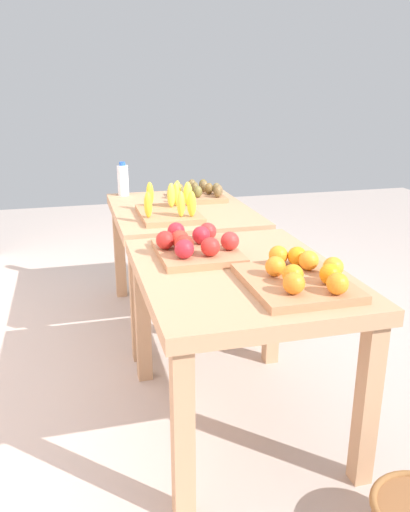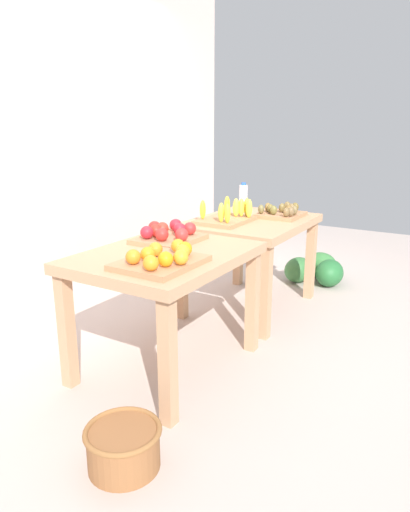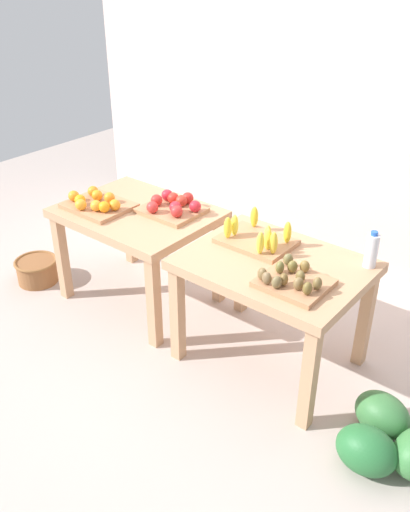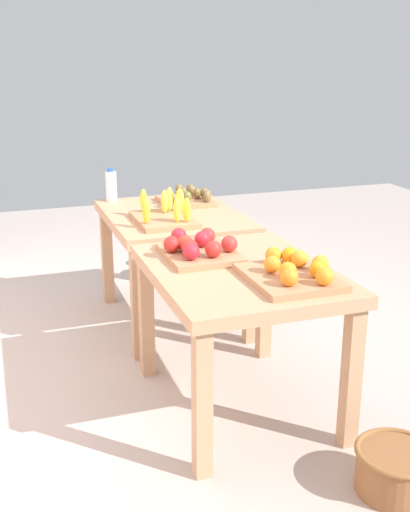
{
  "view_description": "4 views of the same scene",
  "coord_description": "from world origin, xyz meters",
  "px_view_note": "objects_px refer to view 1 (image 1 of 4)",
  "views": [
    {
      "loc": [
        -2.42,
        0.63,
        1.43
      ],
      "look_at": [
        0.02,
        -0.01,
        0.59
      ],
      "focal_mm": 36.39,
      "sensor_mm": 36.0,
      "label": 1
    },
    {
      "loc": [
        -2.6,
        -1.51,
        1.41
      ],
      "look_at": [
        -0.1,
        0.02,
        0.58
      ],
      "focal_mm": 32.34,
      "sensor_mm": 36.0,
      "label": 2
    },
    {
      "loc": [
        1.97,
        -2.38,
        2.31
      ],
      "look_at": [
        0.04,
        -0.0,
        0.57
      ],
      "focal_mm": 38.56,
      "sensor_mm": 36.0,
      "label": 3
    },
    {
      "loc": [
        -3.14,
        1.06,
        1.67
      ],
      "look_at": [
        0.05,
        -0.04,
        0.59
      ],
      "focal_mm": 44.73,
      "sensor_mm": 36.0,
      "label": 4
    }
  ],
  "objects_px": {
    "apple_bin": "(195,245)",
    "banana_crate": "(170,208)",
    "display_table_right": "(181,224)",
    "kiwi_bin": "(198,193)",
    "display_table_left": "(239,293)",
    "orange_bin": "(300,276)",
    "watermelon_pile": "(190,253)",
    "water_bottle": "(123,180)"
  },
  "relations": [
    {
      "from": "orange_bin",
      "to": "apple_bin",
      "type": "relative_size",
      "value": 1.07
    },
    {
      "from": "display_table_left",
      "to": "kiwi_bin",
      "type": "xyz_separation_m",
      "value": [
        1.33,
        -0.16,
        0.14
      ]
    },
    {
      "from": "banana_crate",
      "to": "display_table_left",
      "type": "bearing_deg",
      "value": -173.76
    },
    {
      "from": "banana_crate",
      "to": "watermelon_pile",
      "type": "xyz_separation_m",
      "value": [
        1.09,
        -0.36,
        -0.64
      ]
    },
    {
      "from": "kiwi_bin",
      "to": "water_bottle",
      "type": "bearing_deg",
      "value": 62.68
    },
    {
      "from": "display_table_left",
      "to": "kiwi_bin",
      "type": "distance_m",
      "value": 1.35
    },
    {
      "from": "display_table_left",
      "to": "watermelon_pile",
      "type": "xyz_separation_m",
      "value": [
        2.02,
        -0.26,
        -0.49
      ]
    },
    {
      "from": "apple_bin",
      "to": "display_table_right",
      "type": "bearing_deg",
      "value": -8.27
    },
    {
      "from": "display_table_right",
      "to": "kiwi_bin",
      "type": "distance_m",
      "value": 0.3
    },
    {
      "from": "orange_bin",
      "to": "apple_bin",
      "type": "xyz_separation_m",
      "value": [
        0.45,
        0.28,
        0.01
      ]
    },
    {
      "from": "display_table_right",
      "to": "apple_bin",
      "type": "xyz_separation_m",
      "value": [
        -0.9,
        0.13,
        0.15
      ]
    },
    {
      "from": "apple_bin",
      "to": "display_table_left",
      "type": "bearing_deg",
      "value": -148.56
    },
    {
      "from": "kiwi_bin",
      "to": "banana_crate",
      "type": "bearing_deg",
      "value": 147.15
    },
    {
      "from": "watermelon_pile",
      "to": "orange_bin",
      "type": "bearing_deg",
      "value": 177.22
    },
    {
      "from": "display_table_left",
      "to": "kiwi_bin",
      "type": "bearing_deg",
      "value": -6.85
    },
    {
      "from": "watermelon_pile",
      "to": "kiwi_bin",
      "type": "bearing_deg",
      "value": 171.53
    },
    {
      "from": "display_table_right",
      "to": "display_table_left",
      "type": "bearing_deg",
      "value": 180.0
    },
    {
      "from": "display_table_right",
      "to": "water_bottle",
      "type": "xyz_separation_m",
      "value": [
        0.44,
        0.29,
        0.21
      ]
    },
    {
      "from": "apple_bin",
      "to": "watermelon_pile",
      "type": "bearing_deg",
      "value": -12.31
    },
    {
      "from": "water_bottle",
      "to": "watermelon_pile",
      "type": "bearing_deg",
      "value": -50.6
    },
    {
      "from": "kiwi_bin",
      "to": "display_table_left",
      "type": "bearing_deg",
      "value": 173.15
    },
    {
      "from": "apple_bin",
      "to": "water_bottle",
      "type": "bearing_deg",
      "value": 6.81
    },
    {
      "from": "orange_bin",
      "to": "display_table_right",
      "type": "bearing_deg",
      "value": 6.46
    },
    {
      "from": "display_table_right",
      "to": "kiwi_bin",
      "type": "xyz_separation_m",
      "value": [
        0.21,
        -0.16,
        0.14
      ]
    },
    {
      "from": "banana_crate",
      "to": "display_table_right",
      "type": "bearing_deg",
      "value": -27.63
    },
    {
      "from": "display_table_left",
      "to": "watermelon_pile",
      "type": "distance_m",
      "value": 2.1
    },
    {
      "from": "apple_bin",
      "to": "kiwi_bin",
      "type": "bearing_deg",
      "value": -14.64
    },
    {
      "from": "banana_crate",
      "to": "watermelon_pile",
      "type": "distance_m",
      "value": 1.32
    },
    {
      "from": "display_table_right",
      "to": "watermelon_pile",
      "type": "bearing_deg",
      "value": -16.25
    },
    {
      "from": "orange_bin",
      "to": "kiwi_bin",
      "type": "bearing_deg",
      "value": -0.25
    },
    {
      "from": "display_table_left",
      "to": "display_table_right",
      "type": "height_order",
      "value": "same"
    },
    {
      "from": "apple_bin",
      "to": "banana_crate",
      "type": "bearing_deg",
      "value": -2.44
    },
    {
      "from": "apple_bin",
      "to": "water_bottle",
      "type": "xyz_separation_m",
      "value": [
        1.35,
        0.16,
        0.06
      ]
    },
    {
      "from": "apple_bin",
      "to": "watermelon_pile",
      "type": "xyz_separation_m",
      "value": [
        1.81,
        -0.39,
        -0.64
      ]
    },
    {
      "from": "orange_bin",
      "to": "banana_crate",
      "type": "bearing_deg",
      "value": 12.37
    },
    {
      "from": "display_table_left",
      "to": "watermelon_pile",
      "type": "bearing_deg",
      "value": -7.41
    },
    {
      "from": "display_table_right",
      "to": "orange_bin",
      "type": "height_order",
      "value": "orange_bin"
    },
    {
      "from": "apple_bin",
      "to": "banana_crate",
      "type": "relative_size",
      "value": 0.95
    },
    {
      "from": "orange_bin",
      "to": "apple_bin",
      "type": "bearing_deg",
      "value": 32.42
    },
    {
      "from": "apple_bin",
      "to": "watermelon_pile",
      "type": "height_order",
      "value": "apple_bin"
    },
    {
      "from": "banana_crate",
      "to": "water_bottle",
      "type": "bearing_deg",
      "value": 16.7
    },
    {
      "from": "orange_bin",
      "to": "watermelon_pile",
      "type": "height_order",
      "value": "orange_bin"
    }
  ]
}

